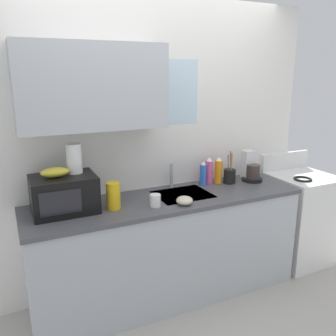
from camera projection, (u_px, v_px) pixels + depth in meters
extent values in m
cube|color=white|center=(151.00, 148.00, 3.13)|extent=(3.07, 0.10, 2.50)
cube|color=#B2B7BC|center=(92.00, 87.00, 2.59)|extent=(1.08, 0.32, 0.62)
cube|color=silver|center=(168.00, 93.00, 3.04)|extent=(0.56, 0.02, 0.55)
cube|color=#B2B7BC|center=(168.00, 249.00, 3.04)|extent=(2.27, 0.60, 0.86)
cube|color=#4C4C51|center=(168.00, 199.00, 2.92)|extent=(2.30, 0.63, 0.03)
cube|color=#9EA0A5|center=(183.00, 202.00, 3.01)|extent=(0.46, 0.38, 0.14)
cylinder|color=#B2B5BA|center=(171.00, 176.00, 3.16)|extent=(0.03, 0.03, 0.21)
cube|color=white|center=(300.00, 218.00, 3.65)|extent=(0.60, 0.60, 0.90)
torus|color=black|center=(303.00, 179.00, 3.39)|extent=(0.17, 0.17, 0.02)
cube|color=white|center=(285.00, 161.00, 3.75)|extent=(0.60, 0.04, 0.18)
cube|color=black|center=(64.00, 194.00, 2.59)|extent=(0.46, 0.34, 0.27)
cube|color=black|center=(61.00, 203.00, 2.42)|extent=(0.28, 0.01, 0.17)
ellipsoid|color=gold|center=(55.00, 172.00, 2.53)|extent=(0.20, 0.11, 0.07)
cylinder|color=white|center=(74.00, 158.00, 2.61)|extent=(0.11, 0.11, 0.22)
cylinder|color=black|center=(252.00, 179.00, 3.36)|extent=(0.19, 0.19, 0.03)
cylinder|color=#3F332D|center=(253.00, 171.00, 3.33)|extent=(0.12, 0.12, 0.13)
cube|color=silver|center=(248.00, 164.00, 3.39)|extent=(0.11, 0.09, 0.26)
cylinder|color=blue|center=(203.00, 175.00, 3.21)|extent=(0.06, 0.06, 0.19)
cone|color=white|center=(203.00, 163.00, 3.18)|extent=(0.04, 0.04, 0.04)
cylinder|color=#E55999|center=(209.00, 172.00, 3.26)|extent=(0.06, 0.06, 0.21)
cone|color=white|center=(209.00, 159.00, 3.23)|extent=(0.05, 0.05, 0.04)
cylinder|color=orange|center=(219.00, 172.00, 3.27)|extent=(0.07, 0.07, 0.21)
cone|color=white|center=(219.00, 159.00, 3.24)|extent=(0.05, 0.05, 0.04)
cylinder|color=gold|center=(113.00, 196.00, 2.65)|extent=(0.10, 0.10, 0.20)
cylinder|color=white|center=(155.00, 200.00, 2.71)|extent=(0.08, 0.08, 0.09)
cylinder|color=black|center=(229.00, 176.00, 3.29)|extent=(0.11, 0.11, 0.13)
cylinder|color=olive|center=(229.00, 167.00, 3.26)|extent=(0.03, 0.02, 0.23)
cylinder|color=olive|center=(231.00, 165.00, 3.28)|extent=(0.03, 0.03, 0.26)
cylinder|color=olive|center=(231.00, 166.00, 3.25)|extent=(0.03, 0.03, 0.25)
ellipsoid|color=beige|center=(184.00, 201.00, 2.75)|extent=(0.13, 0.13, 0.06)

